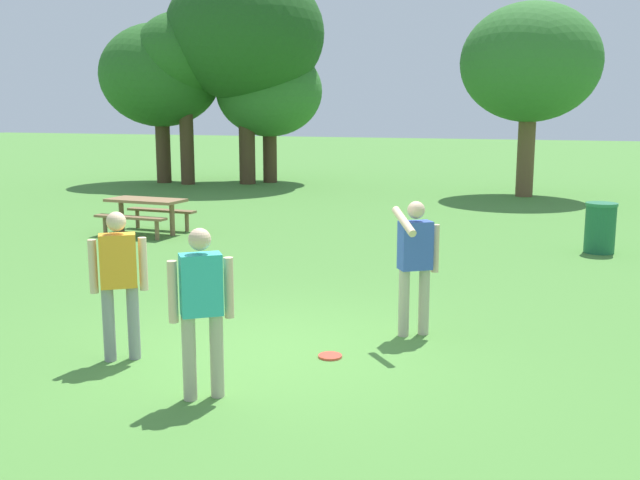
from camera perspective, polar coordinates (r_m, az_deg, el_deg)
ground_plane at (r=8.41m, az=-3.77°, el=-8.61°), size 120.00×120.00×0.00m
person_thrower at (r=8.13m, az=-15.47°, el=-2.72°), size 0.52×0.40×1.64m
person_catcher at (r=8.76m, az=7.48°, el=-1.39°), size 0.52×0.83×1.64m
person_bystander at (r=6.88m, az=-9.26°, el=-4.82°), size 0.50×0.41×1.64m
frisbee at (r=8.17m, az=0.80°, el=-9.07°), size 0.26×0.26×0.03m
picnic_table_near at (r=16.41m, az=-13.46°, el=2.43°), size 1.75×1.47×0.77m
trash_can_beside_table at (r=14.83m, az=21.08°, el=0.90°), size 0.59×0.59×0.96m
tree_tall_left at (r=27.73m, az=-12.38°, el=12.43°), size 4.37×4.37×5.77m
tree_broad_center at (r=26.96m, az=-10.59°, el=13.99°), size 3.46×3.46×6.09m
tree_far_right at (r=26.88m, az=-5.88°, el=15.71°), size 5.62×5.62×7.71m
tree_slender_mid at (r=27.25m, az=-4.00°, el=11.49°), size 3.89×3.89×5.00m
tree_back_left at (r=23.68m, az=16.13°, el=13.13°), size 4.23×4.23×5.90m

